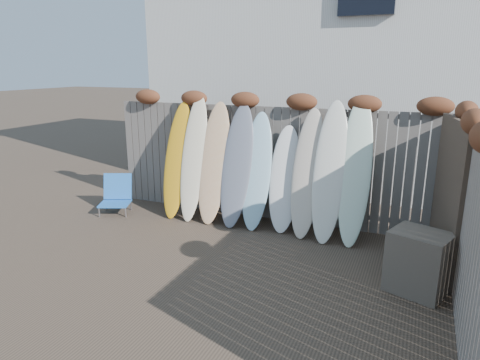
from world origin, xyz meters
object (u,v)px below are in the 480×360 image
at_px(beach_chair, 116,195).
at_px(lattice_panel, 447,198).
at_px(surfboard_0, 177,160).
at_px(wooden_crate, 419,262).

height_order(beach_chair, lattice_panel, lattice_panel).
distance_m(lattice_panel, surfboard_0, 4.44).
bearing_deg(lattice_panel, beach_chair, 167.75).
bearing_deg(surfboard_0, wooden_crate, -18.74).
relative_size(lattice_panel, surfboard_0, 0.96).
bearing_deg(beach_chair, surfboard_0, 16.54).
xyz_separation_m(beach_chair, lattice_panel, (5.55, -0.24, 0.69)).
distance_m(beach_chair, lattice_panel, 5.59).
distance_m(wooden_crate, lattice_panel, 1.00).
bearing_deg(wooden_crate, surfboard_0, 162.54).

